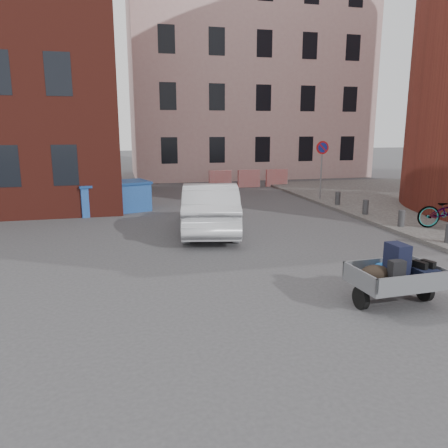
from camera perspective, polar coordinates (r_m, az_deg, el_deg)
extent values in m
plane|color=#38383A|center=(10.14, 5.11, -6.85)|extent=(120.00, 120.00, 0.00)
cube|color=#C79B99|center=(32.57, 2.87, 18.86)|extent=(16.00, 8.00, 14.00)
cylinder|color=gray|center=(20.76, 12.58, 6.82)|extent=(0.07, 0.07, 2.60)
cylinder|color=red|center=(20.67, 12.74, 9.71)|extent=(0.60, 0.03, 0.60)
cylinder|color=navy|center=(20.65, 12.77, 9.71)|extent=(0.44, 0.03, 0.44)
cylinder|color=#3A3A3D|center=(15.71, 22.17, 0.69)|extent=(0.22, 0.22, 0.55)
cylinder|color=#3A3A3D|center=(17.50, 18.01, 2.13)|extent=(0.22, 0.22, 0.55)
cylinder|color=#3A3A3D|center=(19.38, 14.63, 3.28)|extent=(0.22, 0.22, 0.55)
cube|color=red|center=(24.86, -0.49, 5.86)|extent=(1.30, 0.18, 1.00)
cube|color=red|center=(25.30, 3.29, 5.95)|extent=(1.30, 0.18, 1.00)
cube|color=red|center=(25.84, 6.92, 6.02)|extent=(1.30, 0.18, 1.00)
cylinder|color=black|center=(8.69, 17.44, -9.20)|extent=(0.12, 0.44, 0.44)
cylinder|color=black|center=(9.54, 24.74, -7.85)|extent=(0.12, 0.44, 0.44)
cube|color=slate|center=(9.01, 21.38, -7.08)|extent=(1.65, 1.17, 0.08)
cube|color=slate|center=(8.52, 17.28, -6.62)|extent=(0.09, 1.10, 0.28)
cube|color=slate|center=(9.45, 25.24, -5.39)|extent=(0.09, 1.10, 0.28)
cube|color=slate|center=(9.36, 19.50, -5.06)|extent=(1.60, 0.11, 0.28)
cube|color=slate|center=(8.57, 23.63, -7.00)|extent=(1.60, 0.11, 0.28)
cube|color=slate|center=(9.72, 18.13, -5.81)|extent=(0.11, 0.70, 0.06)
cube|color=black|center=(8.97, 21.64, -4.58)|extent=(0.32, 0.46, 0.70)
cube|color=black|center=(9.20, 24.33, -5.87)|extent=(0.43, 0.62, 0.25)
ellipsoid|color=black|center=(8.62, 19.04, -6.24)|extent=(0.62, 0.39, 0.36)
cube|color=black|center=(8.64, 21.58, -5.98)|extent=(0.29, 0.19, 0.48)
ellipsoid|color=#165AAB|center=(9.20, 19.89, -5.52)|extent=(0.37, 0.32, 0.24)
cube|color=black|center=(9.06, 24.25, -4.88)|extent=(0.19, 0.29, 0.13)
cube|color=black|center=(9.17, 25.11, -4.75)|extent=(0.19, 0.29, 0.13)
cube|color=#2250A2|center=(18.28, -14.34, 3.29)|extent=(3.11, 2.20, 1.12)
cube|color=navy|center=(18.20, -14.44, 5.19)|extent=(3.22, 2.32, 0.09)
imported|color=#B2B4BA|center=(14.26, -1.83, 2.19)|extent=(2.58, 5.12, 1.61)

